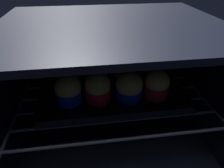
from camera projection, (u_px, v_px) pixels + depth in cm
name	position (u px, v px, depth cm)	size (l,w,h in cm)	color
oven_cavity	(110.00, 77.00, 63.81)	(59.00, 47.00, 37.00)	black
oven_rack	(112.00, 93.00, 62.07)	(54.80, 42.00, 0.80)	#444756
baking_tray	(112.00, 91.00, 60.98)	(42.11, 25.30, 2.20)	black
muffin_row0_col0	(68.00, 90.00, 54.01)	(7.28, 7.28, 8.26)	#1928B7
muffin_row0_col1	(98.00, 88.00, 54.70)	(7.10, 7.10, 8.36)	red
muffin_row0_col2	(129.00, 87.00, 55.45)	(7.63, 7.63, 8.28)	#1928B7
muffin_row0_col3	(157.00, 84.00, 56.34)	(7.07, 7.07, 8.61)	red
muffin_row1_col0	(68.00, 75.00, 60.94)	(7.57, 7.57, 8.47)	#1928B7
muffin_row1_col1	(97.00, 74.00, 61.79)	(7.07, 7.07, 8.08)	#1928B7
muffin_row1_col2	(123.00, 72.00, 62.21)	(7.31, 7.31, 8.72)	#1928B7
muffin_row1_col3	(150.00, 70.00, 63.28)	(7.13, 7.13, 8.61)	#1928B7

